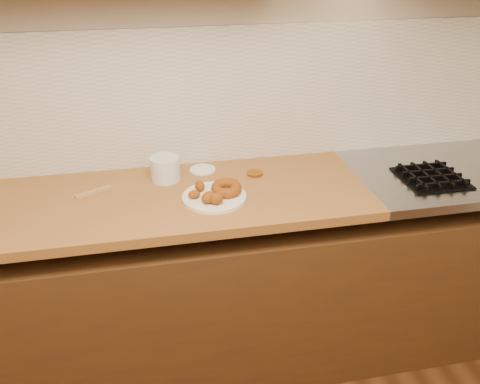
# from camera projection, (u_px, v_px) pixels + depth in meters

# --- Properties ---
(wall_back) EXTENTS (4.00, 0.02, 2.70)m
(wall_back) POSITION_uv_depth(u_px,v_px,m) (230.00, 61.00, 2.16)
(wall_back) COLOR #BAAA8D
(wall_back) RESTS_ON ground
(base_cabinet) EXTENTS (3.60, 0.60, 0.77)m
(base_cabinet) POSITION_uv_depth(u_px,v_px,m) (244.00, 287.00, 2.33)
(base_cabinet) COLOR #492B11
(base_cabinet) RESTS_ON floor
(butcher_block) EXTENTS (2.30, 0.62, 0.04)m
(butcher_block) POSITION_uv_depth(u_px,v_px,m) (83.00, 207.00, 1.99)
(butcher_block) COLOR olive
(butcher_block) RESTS_ON base_cabinet
(backsplash) EXTENTS (3.60, 0.02, 0.60)m
(backsplash) POSITION_uv_depth(u_px,v_px,m) (230.00, 96.00, 2.22)
(backsplash) COLOR beige
(backsplash) RESTS_ON wall_back
(donut_plate) EXTENTS (0.25, 0.25, 0.01)m
(donut_plate) POSITION_uv_depth(u_px,v_px,m) (214.00, 197.00, 2.01)
(donut_plate) COLOR white
(donut_plate) RESTS_ON butcher_block
(ring_donut) EXTENTS (0.13, 0.13, 0.05)m
(ring_donut) POSITION_uv_depth(u_px,v_px,m) (226.00, 188.00, 2.01)
(ring_donut) COLOR brown
(ring_donut) RESTS_ON donut_plate
(fried_dough_chunks) EXTENTS (0.13, 0.17, 0.05)m
(fried_dough_chunks) POSITION_uv_depth(u_px,v_px,m) (207.00, 195.00, 1.96)
(fried_dough_chunks) COLOR brown
(fried_dough_chunks) RESTS_ON donut_plate
(plastic_tub) EXTENTS (0.14, 0.14, 0.10)m
(plastic_tub) POSITION_uv_depth(u_px,v_px,m) (165.00, 169.00, 2.14)
(plastic_tub) COLOR silver
(plastic_tub) RESTS_ON butcher_block
(tub_lid) EXTENTS (0.12, 0.12, 0.01)m
(tub_lid) POSITION_uv_depth(u_px,v_px,m) (203.00, 170.00, 2.24)
(tub_lid) COLOR white
(tub_lid) RESTS_ON butcher_block
(brass_jar_lid) EXTENTS (0.08, 0.08, 0.01)m
(brass_jar_lid) POSITION_uv_depth(u_px,v_px,m) (255.00, 173.00, 2.20)
(brass_jar_lid) COLOR #9F5F1A
(brass_jar_lid) RESTS_ON butcher_block
(wooden_utensil) EXTENTS (0.15, 0.09, 0.01)m
(wooden_utensil) POSITION_uv_depth(u_px,v_px,m) (94.00, 192.00, 2.05)
(wooden_utensil) COLOR #A37D4F
(wooden_utensil) RESTS_ON butcher_block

